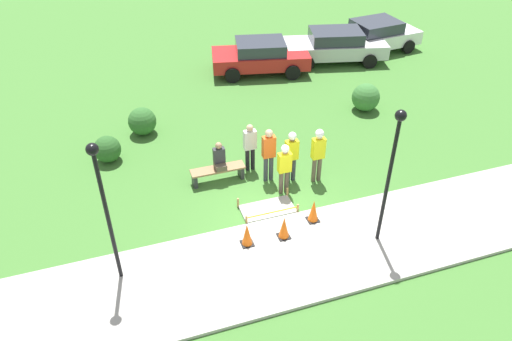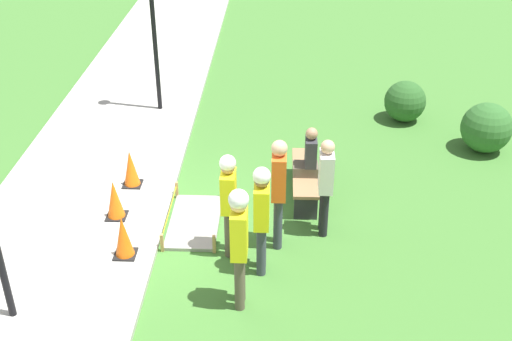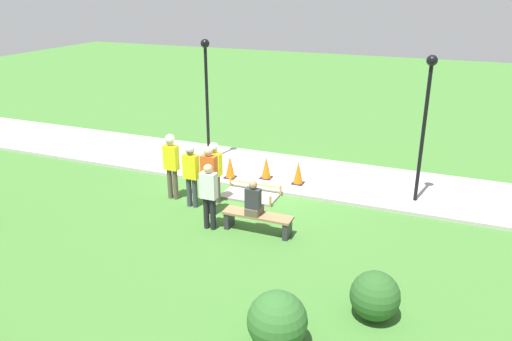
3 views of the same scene
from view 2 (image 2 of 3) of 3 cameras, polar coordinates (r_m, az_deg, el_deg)
ground_plane at (r=10.90m, az=-8.08°, el=-4.84°), size 60.00×60.00×0.00m
sidewalk at (r=11.26m, az=-16.12°, el=-4.29°), size 28.00×3.18×0.10m
wet_concrete_patch at (r=10.87m, az=-5.49°, el=-4.53°), size 1.63×0.87×0.32m
traffic_cone_near_patch at (r=11.74m, az=-11.07°, el=0.19°), size 0.34×0.34×0.70m
traffic_cone_far_patch at (r=10.89m, az=-12.46°, el=-2.53°), size 0.34×0.34×0.69m
traffic_cone_sidewalk_edge at (r=9.97m, az=-11.72°, el=-5.78°), size 0.34×0.34×0.70m
park_bench at (r=11.47m, az=4.36°, el=-0.65°), size 1.72×0.44×0.48m
person_seated_on_bench at (r=11.16m, az=4.73°, el=1.29°), size 0.36×0.44×0.89m
worker_supervisor at (r=8.56m, az=-1.50°, el=-6.00°), size 0.40×0.27×1.89m
worker_assistant at (r=9.63m, az=-2.46°, el=-2.35°), size 0.40×0.25×1.73m
worker_trainee at (r=9.22m, az=0.50°, el=-3.64°), size 0.40×0.26×1.78m
bystander_in_orange_shirt at (r=9.77m, az=2.02°, el=-1.48°), size 0.40×0.24×1.86m
bystander_in_gray_shirt at (r=10.17m, az=6.20°, el=-1.02°), size 0.40×0.22×1.69m
shrub_rounded_near at (r=13.64m, az=19.80°, el=3.60°), size 1.01×1.01×1.01m
shrub_rounded_mid at (r=14.52m, az=13.11°, el=6.01°), size 0.91×0.91×0.91m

